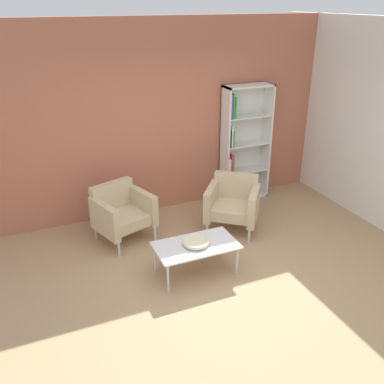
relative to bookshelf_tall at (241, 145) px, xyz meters
The scene contains 7 objects.
ground_plane 2.82m from the bookshelf_tall, 122.32° to the right, with size 8.32×8.32×0.00m, color tan.
brick_back_panel 1.53m from the bookshelf_tall, behind, with size 6.40×0.12×2.90m, color #B2664C.
bookshelf_tall is the anchor object (origin of this frame).
coffee_table_low 2.40m from the bookshelf_tall, 132.13° to the right, with size 1.00×0.56×0.40m.
decorative_bowl 2.39m from the bookshelf_tall, 132.13° to the right, with size 0.32×0.32×0.05m.
armchair_spare_guest 2.31m from the bookshelf_tall, 165.74° to the right, with size 0.88×0.84×0.78m.
armchair_by_bookshelf 1.21m from the bookshelf_tall, 124.25° to the right, with size 0.95×0.94×0.78m.
Camera 1 is at (-1.92, -3.51, 3.11)m, focal length 39.78 mm.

